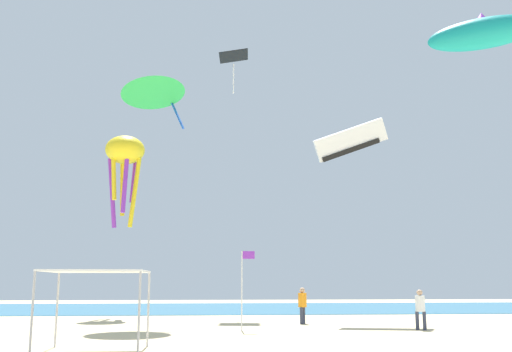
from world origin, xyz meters
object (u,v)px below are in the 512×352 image
person_central (302,302)px  canopy_tent (97,274)px  person_leftmost (420,306)px  banner_flag (243,282)px  kite_octopus_yellow (125,155)px  kite_delta_green (153,89)px  kite_diamond_black (234,58)px  kite_parafoil_white (351,141)px  kite_inflatable_teal (483,33)px

person_central → canopy_tent: bearing=174.3°
person_central → person_leftmost: bearing=-104.1°
person_central → banner_flag: banner_flag is taller
canopy_tent → person_central: 14.72m
person_leftmost → person_central: (-4.67, 4.55, 0.04)m
canopy_tent → banner_flag: (5.18, 7.65, -0.24)m
kite_octopus_yellow → kite_delta_green: kite_delta_green is taller
kite_octopus_yellow → kite_diamond_black: (7.30, 2.58, 8.05)m
person_leftmost → person_central: 6.52m
person_leftmost → kite_diamond_black: bearing=148.8°
kite_diamond_black → kite_parafoil_white: 13.37m
canopy_tent → kite_parafoil_white: 19.70m
canopy_tent → kite_parafoil_white: bearing=48.8°
canopy_tent → kite_diamond_black: (5.35, 21.89, 16.15)m
person_leftmost → person_central: size_ratio=0.97×
banner_flag → kite_inflatable_teal: size_ratio=0.70×
person_central → kite_inflatable_teal: size_ratio=0.37×
banner_flag → kite_parafoil_white: size_ratio=0.78×
person_central → kite_octopus_yellow: 15.93m
person_leftmost → kite_diamond_black: 24.06m
person_leftmost → banner_flag: (-8.07, 0.30, 1.08)m
banner_flag → canopy_tent: bearing=-124.1°
banner_flag → kite_parafoil_white: 12.12m
kite_delta_green → kite_inflatable_teal: kite_inflatable_teal is taller
kite_inflatable_teal → kite_delta_green: bearing=7.0°
kite_octopus_yellow → kite_inflatable_teal: bearing=99.1°
kite_delta_green → person_central: bearing=143.1°
kite_diamond_black → kite_inflatable_teal: bearing=-142.1°
kite_delta_green → kite_inflatable_teal: bearing=123.9°
banner_flag → kite_inflatable_teal: 16.04m
banner_flag → person_leftmost: bearing=-2.2°
person_leftmost → kite_delta_green: size_ratio=0.36×
kite_diamond_black → person_leftmost: bearing=-147.0°
person_central → kite_parafoil_white: 9.95m
canopy_tent → kite_inflatable_teal: size_ratio=0.61×
person_central → kite_diamond_black: bearing=48.0°
kite_diamond_black → kite_parafoil_white: kite_diamond_black is taller
person_central → kite_octopus_yellow: size_ratio=0.31×
canopy_tent → kite_inflatable_teal: kite_inflatable_teal is taller
kite_octopus_yellow → banner_flag: bearing=78.0°
kite_inflatable_teal → kite_parafoil_white: 9.77m
person_central → banner_flag: size_ratio=0.53×
kite_delta_green → kite_parafoil_white: kite_delta_green is taller
canopy_tent → banner_flag: banner_flag is taller
kite_parafoil_white → person_leftmost: bearing=104.1°
person_leftmost → kite_parafoil_white: (-1.38, 6.23, 9.27)m
person_central → kite_diamond_black: kite_diamond_black is taller
kite_octopus_yellow → kite_inflatable_teal: size_ratio=1.21×
person_leftmost → kite_inflatable_teal: bearing=-2.6°
canopy_tent → kite_inflatable_teal: 20.43m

